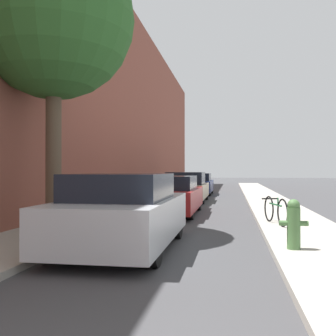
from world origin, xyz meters
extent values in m
plane|color=#3D3D3F|center=(0.00, 16.00, 0.00)|extent=(120.00, 120.00, 0.00)
cube|color=#9E998E|center=(-2.90, 16.00, 0.06)|extent=(2.00, 52.00, 0.12)
cube|color=#9E998E|center=(2.90, 16.00, 0.06)|extent=(2.00, 52.00, 0.12)
cube|color=brown|center=(-4.25, 16.00, 4.98)|extent=(0.70, 52.00, 9.96)
cylinder|color=black|center=(-1.69, 8.14, 0.35)|extent=(0.22, 0.70, 0.70)
cylinder|color=black|center=(-0.02, 8.14, 0.35)|extent=(0.22, 0.70, 0.70)
cylinder|color=black|center=(-1.69, 5.52, 0.35)|extent=(0.22, 0.70, 0.70)
cylinder|color=black|center=(-0.02, 5.52, 0.35)|extent=(0.22, 0.70, 0.70)
cube|color=silver|center=(-0.86, 6.83, 0.58)|extent=(1.90, 4.22, 0.77)
cube|color=black|center=(-0.86, 6.66, 1.21)|extent=(1.67, 2.20, 0.48)
cylinder|color=black|center=(-1.71, 14.22, 0.33)|extent=(0.22, 0.67, 0.67)
cylinder|color=black|center=(-0.06, 14.22, 0.33)|extent=(0.22, 0.67, 0.67)
cylinder|color=black|center=(-1.71, 11.38, 0.33)|extent=(0.22, 0.67, 0.67)
cylinder|color=black|center=(-0.06, 11.38, 0.33)|extent=(0.22, 0.67, 0.67)
cube|color=maroon|center=(-0.89, 12.80, 0.53)|extent=(1.87, 4.58, 0.68)
cube|color=black|center=(-0.89, 12.61, 1.09)|extent=(1.65, 2.38, 0.45)
cylinder|color=black|center=(-1.79, 19.60, 0.35)|extent=(0.22, 0.70, 0.70)
cylinder|color=black|center=(-0.12, 19.60, 0.35)|extent=(0.22, 0.70, 0.70)
cylinder|color=black|center=(-1.79, 16.87, 0.35)|extent=(0.22, 0.70, 0.70)
cylinder|color=black|center=(-0.12, 16.87, 0.35)|extent=(0.22, 0.70, 0.70)
cube|color=tan|center=(-0.96, 18.24, 0.52)|extent=(1.89, 4.42, 0.65)
cube|color=black|center=(-0.96, 18.06, 1.13)|extent=(1.67, 2.30, 0.57)
cylinder|color=black|center=(-1.69, 24.83, 0.36)|extent=(0.22, 0.72, 0.72)
cylinder|color=black|center=(-0.11, 24.83, 0.36)|extent=(0.22, 0.72, 0.72)
cylinder|color=black|center=(-1.69, 22.24, 0.36)|extent=(0.22, 0.72, 0.72)
cylinder|color=black|center=(-0.11, 22.24, 0.36)|extent=(0.22, 0.72, 0.72)
cube|color=navy|center=(-0.90, 23.53, 0.53)|extent=(1.80, 4.18, 0.66)
cube|color=black|center=(-0.90, 23.37, 1.09)|extent=(1.58, 2.17, 0.45)
cylinder|color=brown|center=(-2.92, 8.12, 2.08)|extent=(0.36, 0.36, 3.92)
sphere|color=#2D6028|center=(-2.92, 8.12, 5.08)|extent=(3.78, 3.78, 3.78)
cylinder|color=#47703D|center=(2.28, 6.70, 0.49)|extent=(0.23, 0.23, 0.74)
sphere|color=#47703D|center=(2.28, 6.70, 0.89)|extent=(0.22, 0.22, 0.22)
cylinder|color=#47703D|center=(2.11, 6.70, 0.58)|extent=(0.15, 0.09, 0.09)
cylinder|color=#47703D|center=(2.46, 6.70, 0.58)|extent=(0.15, 0.09, 0.09)
torus|color=black|center=(2.20, 10.44, 0.47)|extent=(0.20, 0.68, 0.69)
torus|color=black|center=(2.43, 9.46, 0.47)|extent=(0.20, 0.68, 0.69)
cube|color=#2D7547|center=(2.32, 9.95, 0.62)|extent=(0.23, 0.83, 0.04)
cylinder|color=#2D7547|center=(2.36, 9.77, 0.72)|extent=(0.04, 0.04, 0.19)
cube|color=black|center=(2.22, 10.36, 0.74)|extent=(0.44, 0.14, 0.04)
camera|label=1|loc=(1.21, -0.48, 1.52)|focal=41.81mm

